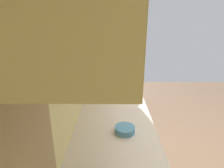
{
  "coord_description": "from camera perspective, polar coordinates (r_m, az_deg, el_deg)",
  "views": [
    {
      "loc": [
        -1.78,
        1.19,
        1.68
      ],
      "look_at": [
        -0.66,
        1.2,
        1.29
      ],
      "focal_mm": 28.95,
      "sensor_mm": 36.0,
      "label": 1
    }
  ],
  "objects": [
    {
      "name": "counter_run",
      "position": [
        1.83,
        0.54,
        -22.99
      ],
      "size": [
        3.21,
        0.65,
        0.89
      ],
      "color": "beige",
      "rests_on": "ground_plane"
    },
    {
      "name": "bowl",
      "position": [
        1.39,
        4.09,
        -14.05
      ],
      "size": [
        0.15,
        0.15,
        0.05
      ],
      "color": "#4C8CBF",
      "rests_on": "counter_run"
    },
    {
      "name": "microwave",
      "position": [
        2.36,
        0.09,
        3.5
      ],
      "size": [
        0.53,
        0.36,
        0.29
      ],
      "color": "white",
      "rests_on": "counter_run"
    },
    {
      "name": "window_back_wall",
      "position": [
        0.68,
        -27.15,
        -21.75
      ],
      "size": [
        0.52,
        0.02,
        0.59
      ],
      "color": "#997A4C"
    },
    {
      "name": "oven_range",
      "position": [
        3.5,
        0.44,
        -1.12
      ],
      "size": [
        0.65,
        0.63,
        1.07
      ],
      "color": "#B7BABF",
      "rests_on": "ground_plane"
    },
    {
      "name": "wall_back",
      "position": [
        1.83,
        -11.17,
        10.37
      ],
      "size": [
        4.17,
        0.12,
        2.82
      ],
      "primitive_type": "cube",
      "color": "#DAC87E",
      "rests_on": "ground_plane"
    },
    {
      "name": "ground_plane",
      "position": [
        2.72,
        28.36,
        -21.65
      ],
      "size": [
        6.48,
        6.48,
        0.0
      ],
      "primitive_type": "plane",
      "color": "brown"
    }
  ]
}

